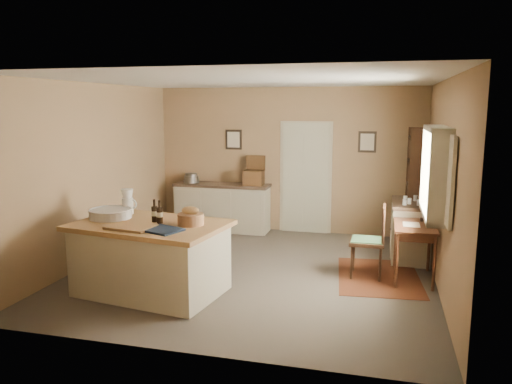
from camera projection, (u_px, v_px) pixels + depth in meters
ground at (254, 271)px, 7.20m from camera, size 5.00×5.00×0.00m
wall_back at (288, 160)px, 9.35m from camera, size 5.00×0.10×2.70m
wall_front at (185, 217)px, 4.58m from camera, size 5.00×0.10×2.70m
wall_left at (95, 173)px, 7.58m from camera, size 0.10×5.00×2.70m
wall_right at (443, 186)px, 6.35m from camera, size 0.10×5.00×2.70m
ceiling at (254, 80)px, 6.74m from camera, size 5.00×5.00×0.00m
door at (306, 177)px, 9.29m from camera, size 0.97×0.06×2.11m
framed_prints at (298, 141)px, 9.22m from camera, size 2.82×0.02×0.38m
window at (439, 172)px, 6.15m from camera, size 0.25×1.99×1.12m
work_island at (150, 256)px, 6.32m from camera, size 2.02×1.47×1.20m
sideboard at (223, 205)px, 9.51m from camera, size 1.82×0.52×1.18m
rug at (379, 277)px, 6.96m from camera, size 1.24×1.70×0.01m
writing_desk at (415, 232)px, 6.77m from camera, size 0.54×0.89×0.82m
desk_chair at (367, 242)px, 6.90m from camera, size 0.47×0.47×1.00m
right_cabinet at (411, 230)px, 7.75m from camera, size 0.59×1.05×0.99m
shelving_unit at (420, 189)px, 8.24m from camera, size 0.34×0.90×2.00m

